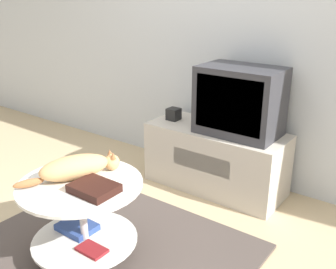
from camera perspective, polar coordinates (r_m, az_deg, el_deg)
The scene contains 9 objects.
ground_plane at distance 2.48m, azimuth -10.79°, elevation -17.92°, with size 12.00×12.00×0.00m, color tan.
wall_back at distance 3.22m, azimuth 9.26°, elevation 16.15°, with size 8.00×0.05×2.60m.
rug at distance 2.48m, azimuth -10.81°, elevation -17.74°, with size 1.62×1.59×0.02m.
tv_stand at distance 3.17m, azimuth 6.90°, elevation -3.49°, with size 1.10×0.46×0.50m.
tv at distance 2.94m, azimuth 10.40°, elevation 4.82°, with size 0.60×0.39×0.50m.
speaker at distance 3.26m, azimuth 0.81°, elevation 2.99°, with size 0.10×0.10×0.10m.
coffee_table at distance 2.35m, azimuth -12.34°, elevation -10.95°, with size 0.70×0.70×0.49m.
dvd_box at distance 2.13m, azimuth -10.67°, elevation -7.66°, with size 0.24×0.19×0.04m.
cat at distance 2.29m, azimuth -13.12°, elevation -4.64°, with size 0.33×0.57×0.13m.
Camera 1 is at (1.49, -1.27, 1.53)m, focal length 42.00 mm.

